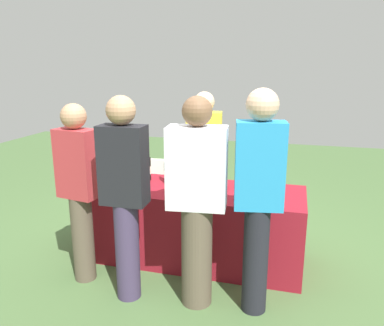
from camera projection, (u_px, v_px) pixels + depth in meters
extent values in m
plane|color=#476638|center=(192.00, 257.00, 3.81)|extent=(12.00, 12.00, 0.00)
cube|color=maroon|center=(192.00, 224.00, 3.71)|extent=(2.10, 0.75, 0.72)
cylinder|color=black|center=(121.00, 167.00, 3.97)|extent=(0.07, 0.07, 0.22)
cylinder|color=black|center=(121.00, 153.00, 3.93)|extent=(0.03, 0.03, 0.07)
cylinder|color=black|center=(120.00, 149.00, 3.92)|extent=(0.03, 0.03, 0.02)
cylinder|color=silver|center=(121.00, 168.00, 3.97)|extent=(0.07, 0.07, 0.08)
cylinder|color=black|center=(140.00, 168.00, 3.92)|extent=(0.07, 0.07, 0.23)
cylinder|color=black|center=(140.00, 153.00, 3.88)|extent=(0.03, 0.03, 0.08)
cylinder|color=gold|center=(140.00, 148.00, 3.87)|extent=(0.03, 0.03, 0.02)
cylinder|color=silver|center=(140.00, 169.00, 3.92)|extent=(0.07, 0.07, 0.08)
cylinder|color=black|center=(147.00, 169.00, 3.86)|extent=(0.07, 0.07, 0.23)
cylinder|color=black|center=(147.00, 154.00, 3.82)|extent=(0.03, 0.03, 0.08)
cylinder|color=maroon|center=(147.00, 149.00, 3.81)|extent=(0.03, 0.03, 0.02)
cylinder|color=silver|center=(148.00, 170.00, 3.87)|extent=(0.07, 0.07, 0.08)
cylinder|color=black|center=(167.00, 173.00, 3.76)|extent=(0.07, 0.07, 0.21)
cylinder|color=black|center=(167.00, 159.00, 3.72)|extent=(0.03, 0.03, 0.08)
cylinder|color=gold|center=(167.00, 154.00, 3.71)|extent=(0.03, 0.03, 0.02)
cylinder|color=silver|center=(167.00, 174.00, 3.76)|extent=(0.07, 0.07, 0.07)
cylinder|color=black|center=(181.00, 170.00, 3.80)|extent=(0.07, 0.07, 0.24)
cylinder|color=black|center=(181.00, 155.00, 3.76)|extent=(0.03, 0.03, 0.07)
cylinder|color=maroon|center=(181.00, 151.00, 3.75)|extent=(0.03, 0.03, 0.02)
cylinder|color=silver|center=(181.00, 172.00, 3.80)|extent=(0.07, 0.07, 0.08)
cylinder|color=black|center=(202.00, 173.00, 3.76)|extent=(0.08, 0.08, 0.22)
cylinder|color=black|center=(203.00, 158.00, 3.72)|extent=(0.03, 0.03, 0.08)
cylinder|color=gold|center=(203.00, 153.00, 3.71)|extent=(0.03, 0.03, 0.02)
cylinder|color=silver|center=(202.00, 174.00, 3.76)|extent=(0.08, 0.08, 0.08)
cylinder|color=black|center=(224.00, 177.00, 3.60)|extent=(0.07, 0.07, 0.23)
cylinder|color=black|center=(224.00, 160.00, 3.56)|extent=(0.03, 0.03, 0.09)
cylinder|color=maroon|center=(224.00, 155.00, 3.55)|extent=(0.03, 0.03, 0.02)
cylinder|color=silver|center=(224.00, 178.00, 3.61)|extent=(0.07, 0.07, 0.08)
cylinder|color=black|center=(272.00, 181.00, 3.53)|extent=(0.06, 0.06, 0.20)
cylinder|color=black|center=(273.00, 165.00, 3.49)|extent=(0.02, 0.02, 0.09)
cylinder|color=maroon|center=(273.00, 160.00, 3.48)|extent=(0.03, 0.03, 0.02)
cylinder|color=silver|center=(272.00, 182.00, 3.53)|extent=(0.06, 0.06, 0.07)
cylinder|color=silver|center=(124.00, 187.00, 3.65)|extent=(0.07, 0.07, 0.00)
cylinder|color=silver|center=(124.00, 184.00, 3.64)|extent=(0.01, 0.01, 0.06)
sphere|color=silver|center=(123.00, 178.00, 3.63)|extent=(0.06, 0.06, 0.06)
cylinder|color=silver|center=(185.00, 190.00, 3.57)|extent=(0.07, 0.07, 0.00)
cylinder|color=silver|center=(184.00, 186.00, 3.56)|extent=(0.01, 0.01, 0.07)
sphere|color=silver|center=(184.00, 179.00, 3.55)|extent=(0.07, 0.07, 0.07)
cylinder|color=silver|center=(192.00, 192.00, 3.51)|extent=(0.06, 0.06, 0.00)
cylinder|color=silver|center=(192.00, 189.00, 3.50)|extent=(0.01, 0.01, 0.07)
sphere|color=silver|center=(192.00, 182.00, 3.48)|extent=(0.06, 0.06, 0.06)
sphere|color=#590C19|center=(192.00, 183.00, 3.48)|extent=(0.04, 0.04, 0.04)
cylinder|color=silver|center=(206.00, 196.00, 3.41)|extent=(0.06, 0.06, 0.00)
cylinder|color=silver|center=(206.00, 192.00, 3.40)|extent=(0.01, 0.01, 0.08)
sphere|color=silver|center=(206.00, 184.00, 3.38)|extent=(0.07, 0.07, 0.07)
sphere|color=#590C19|center=(206.00, 186.00, 3.39)|extent=(0.04, 0.04, 0.04)
cylinder|color=silver|center=(217.00, 194.00, 3.45)|extent=(0.06, 0.06, 0.00)
cylinder|color=silver|center=(218.00, 190.00, 3.44)|extent=(0.01, 0.01, 0.07)
sphere|color=silver|center=(218.00, 183.00, 3.43)|extent=(0.07, 0.07, 0.07)
sphere|color=#590C19|center=(218.00, 185.00, 3.43)|extent=(0.04, 0.04, 0.04)
cylinder|color=silver|center=(126.00, 174.00, 3.76)|extent=(0.19, 0.19, 0.19)
cylinder|color=brown|center=(204.00, 200.00, 4.28)|extent=(0.20, 0.20, 0.79)
cube|color=yellow|center=(204.00, 139.00, 4.10)|extent=(0.40, 0.25, 0.59)
sphere|color=#D8AD8C|center=(204.00, 102.00, 4.00)|extent=(0.21, 0.21, 0.21)
cylinder|color=brown|center=(83.00, 238.00, 3.34)|extent=(0.19, 0.19, 0.77)
cube|color=#B23338|center=(77.00, 164.00, 3.17)|extent=(0.37, 0.24, 0.58)
sphere|color=tan|center=(73.00, 116.00, 3.07)|extent=(0.21, 0.21, 0.21)
cylinder|color=#3F3351|center=(127.00, 251.00, 3.07)|extent=(0.19, 0.19, 0.82)
cube|color=black|center=(123.00, 165.00, 2.89)|extent=(0.36, 0.20, 0.61)
sphere|color=tan|center=(121.00, 110.00, 2.79)|extent=(0.22, 0.22, 0.22)
cylinder|color=brown|center=(197.00, 255.00, 2.99)|extent=(0.24, 0.24, 0.82)
cube|color=silver|center=(197.00, 168.00, 2.82)|extent=(0.46, 0.29, 0.61)
sphere|color=brown|center=(197.00, 111.00, 2.71)|extent=(0.22, 0.22, 0.22)
cylinder|color=black|center=(255.00, 260.00, 2.90)|extent=(0.19, 0.19, 0.85)
cube|color=#268CCC|center=(260.00, 166.00, 2.71)|extent=(0.38, 0.25, 0.64)
sphere|color=#D8AD8C|center=(263.00, 105.00, 2.60)|extent=(0.23, 0.23, 0.23)
cube|color=white|center=(165.00, 187.00, 4.83)|extent=(0.55, 0.10, 0.72)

